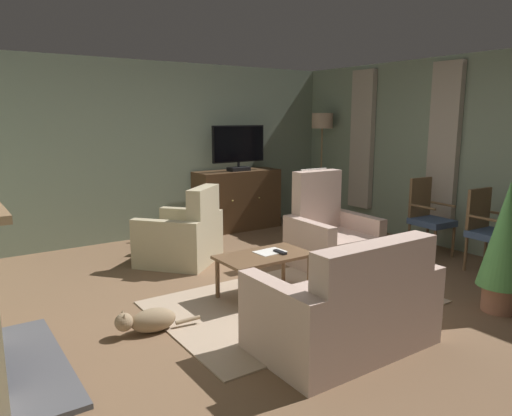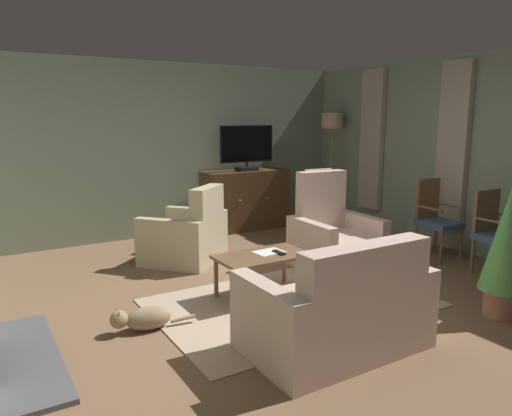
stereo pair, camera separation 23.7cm
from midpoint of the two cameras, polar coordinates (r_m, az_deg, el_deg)
ground_plane at (r=4.93m, az=4.82°, el=-10.98°), size 6.67×6.97×0.04m
wall_back at (r=7.45m, az=-9.96°, el=6.79°), size 6.67×0.10×2.61m
wall_right_with_window at (r=6.90m, az=26.28°, el=5.53°), size 0.10×6.97×2.61m
curtain_panel_near at (r=7.01m, az=23.32°, el=6.90°), size 0.10×0.44×2.19m
curtain_panel_far at (r=7.97m, az=14.46°, el=7.81°), size 0.10×0.44×2.19m
rug_central at (r=4.83m, az=5.64°, el=-11.15°), size 2.62×1.76×0.01m
tv_cabinet at (r=7.78m, az=-0.41°, el=0.82°), size 1.40×0.54×0.96m
television at (r=7.63m, az=-0.21°, el=7.30°), size 0.93×0.20×0.72m
coffee_table at (r=4.85m, az=2.19°, el=-6.19°), size 0.93×0.54×0.45m
tv_remote at (r=4.88m, az=4.14°, el=-5.30°), size 0.05×0.17×0.02m
folded_newspaper at (r=4.92m, az=2.96°, el=-5.25°), size 0.31×0.24×0.01m
sofa_floral at (r=3.88m, az=11.56°, el=-12.03°), size 1.41×0.86×0.92m
armchair_in_far_corner at (r=6.12m, az=-7.12°, el=-3.45°), size 1.24×1.24×0.97m
armchair_beside_cabinet at (r=5.93m, az=10.35°, el=-3.61°), size 0.94×0.89×1.17m
side_chair_tucked_against_wall at (r=6.21m, az=27.74°, el=-2.46°), size 0.48×0.50×0.97m
side_chair_beside_plant at (r=6.67m, az=21.55°, el=-1.05°), size 0.45×0.50×1.01m
potted_plant_on_hearth_side at (r=4.94m, az=29.01°, el=-3.85°), size 0.45×0.45×1.24m
cat at (r=4.30m, az=-11.65°, el=-12.74°), size 0.72×0.26×0.23m
floor_lamp at (r=8.30m, az=9.83°, el=8.66°), size 0.36×0.36×1.87m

